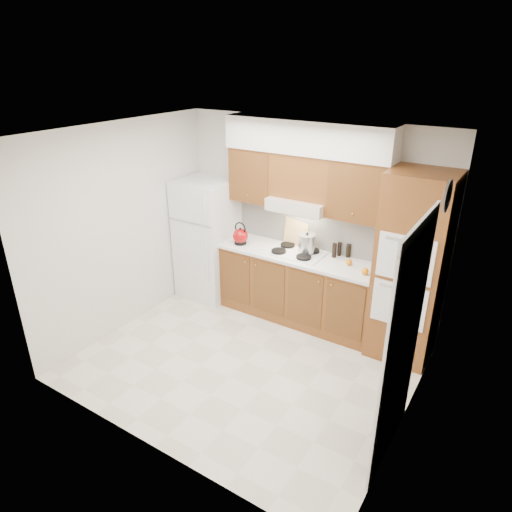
{
  "coord_description": "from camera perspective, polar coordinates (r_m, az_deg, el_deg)",
  "views": [
    {
      "loc": [
        2.44,
        -3.62,
        3.29
      ],
      "look_at": [
        -0.15,
        0.45,
        1.15
      ],
      "focal_mm": 32.0,
      "sensor_mm": 36.0,
      "label": 1
    }
  ],
  "objects": [
    {
      "name": "orange_near",
      "position": [
        5.44,
        13.46,
        -1.87
      ],
      "size": [
        0.1,
        0.1,
        0.08
      ],
      "primitive_type": "sphere",
      "rotation": [
        0.0,
        0.0,
        -0.23
      ],
      "color": "orange",
      "rests_on": "countertop"
    },
    {
      "name": "soffit",
      "position": [
        5.57,
        6.5,
        14.59
      ],
      "size": [
        2.13,
        0.36,
        0.4
      ],
      "primitive_type": "cube",
      "color": "silver",
      "rests_on": "wall_back"
    },
    {
      "name": "countertop",
      "position": [
        5.88,
        5.28,
        0.06
      ],
      "size": [
        2.13,
        0.62,
        0.04
      ],
      "primitive_type": "cube",
      "color": "white",
      "rests_on": "base_cabinets"
    },
    {
      "name": "condiment_b",
      "position": [
        5.81,
        9.77,
        0.7
      ],
      "size": [
        0.07,
        0.07,
        0.18
      ],
      "primitive_type": "cylinder",
      "rotation": [
        0.0,
        0.0,
        0.38
      ],
      "color": "black",
      "rests_on": "countertop"
    },
    {
      "name": "wall_left",
      "position": [
        5.92,
        -16.09,
        3.32
      ],
      "size": [
        0.02,
        3.0,
        2.6
      ],
      "primitive_type": "cube",
      "color": "silver",
      "rests_on": "floor"
    },
    {
      "name": "wall_back",
      "position": [
        6.01,
        6.57,
        4.44
      ],
      "size": [
        3.6,
        0.02,
        2.6
      ],
      "primitive_type": "cube",
      "color": "silver",
      "rests_on": "floor"
    },
    {
      "name": "cooktop",
      "position": [
        5.91,
        4.95,
        0.46
      ],
      "size": [
        0.74,
        0.5,
        0.01
      ],
      "primitive_type": "cube",
      "color": "white",
      "rests_on": "countertop"
    },
    {
      "name": "upper_cab_left",
      "position": [
        6.05,
        -0.06,
        10.16
      ],
      "size": [
        0.63,
        0.33,
        0.7
      ],
      "primitive_type": "cube",
      "color": "brown",
      "rests_on": "wall_back"
    },
    {
      "name": "doorway",
      "position": [
        4.02,
        17.78,
        -11.29
      ],
      "size": [
        0.02,
        0.9,
        2.1
      ],
      "primitive_type": "cube",
      "color": "black",
      "rests_on": "floor"
    },
    {
      "name": "range_hood",
      "position": [
        5.74,
        5.47,
        6.45
      ],
      "size": [
        0.75,
        0.45,
        0.15
      ],
      "primitive_type": "cube",
      "color": "silver",
      "rests_on": "wall_back"
    },
    {
      "name": "upper_cab_over_hood",
      "position": [
        5.7,
        5.89,
        9.95
      ],
      "size": [
        0.75,
        0.33,
        0.55
      ],
      "primitive_type": "cube",
      "color": "brown",
      "rests_on": "range_hood"
    },
    {
      "name": "backsplash",
      "position": [
        6.01,
        6.69,
        3.64
      ],
      "size": [
        2.11,
        0.03,
        0.56
      ],
      "primitive_type": "cube",
      "color": "white",
      "rests_on": "countertop"
    },
    {
      "name": "wall_right",
      "position": [
        4.18,
        19.7,
        -6.05
      ],
      "size": [
        0.02,
        3.0,
        2.6
      ],
      "primitive_type": "cube",
      "color": "silver",
      "rests_on": "floor"
    },
    {
      "name": "ceiling",
      "position": [
        4.42,
        -1.59,
        14.94
      ],
      "size": [
        3.6,
        3.6,
        0.0
      ],
      "primitive_type": "plane",
      "color": "white",
      "rests_on": "wall_back"
    },
    {
      "name": "floor",
      "position": [
        5.47,
        -1.28,
        -13.08
      ],
      "size": [
        3.6,
        3.6,
        0.0
      ],
      "primitive_type": "plane",
      "color": "beige",
      "rests_on": "ground"
    },
    {
      "name": "stock_pot",
      "position": [
        5.85,
        6.37,
        1.59
      ],
      "size": [
        0.22,
        0.22,
        0.22
      ],
      "primitive_type": "cylinder",
      "rotation": [
        0.0,
        0.0,
        -0.04
      ],
      "color": "#ACADB1",
      "rests_on": "cooktop"
    },
    {
      "name": "base_cabinets",
      "position": [
        6.09,
        5.16,
        -3.95
      ],
      "size": [
        2.11,
        0.6,
        0.9
      ],
      "primitive_type": "cube",
      "color": "brown",
      "rests_on": "floor"
    },
    {
      "name": "wall_clock",
      "position": [
        4.37,
        22.82,
        6.94
      ],
      "size": [
        0.02,
        0.3,
        0.3
      ],
      "primitive_type": "cylinder",
      "rotation": [
        0.0,
        1.57,
        0.0
      ],
      "color": "#3F3833",
      "rests_on": "wall_right"
    },
    {
      "name": "fridge",
      "position": [
        6.58,
        -6.05,
        2.14
      ],
      "size": [
        0.75,
        0.72,
        1.72
      ],
      "primitive_type": "cube",
      "color": "white",
      "rests_on": "floor"
    },
    {
      "name": "upper_cab_right",
      "position": [
        5.44,
        12.88,
        7.98
      ],
      "size": [
        0.73,
        0.33,
        0.7
      ],
      "primitive_type": "cube",
      "color": "brown",
      "rests_on": "wall_back"
    },
    {
      "name": "condiment_c",
      "position": [
        5.85,
        11.47,
        0.66
      ],
      "size": [
        0.08,
        0.08,
        0.17
      ],
      "primitive_type": "cylinder",
      "rotation": [
        0.0,
        0.0,
        0.43
      ],
      "color": "black",
      "rests_on": "countertop"
    },
    {
      "name": "condiment_a",
      "position": [
        5.87,
        10.37,
        0.87
      ],
      "size": [
        0.06,
        0.06,
        0.18
      ],
      "primitive_type": "cylinder",
      "rotation": [
        0.0,
        0.0,
        -0.12
      ],
      "color": "black",
      "rests_on": "countertop"
    },
    {
      "name": "kettle",
      "position": [
        6.12,
        -1.97,
        2.49
      ],
      "size": [
        0.26,
        0.26,
        0.21
      ],
      "primitive_type": "sphere",
      "rotation": [
        0.0,
        0.0,
        0.34
      ],
      "color": "#960A0B",
      "rests_on": "countertop"
    },
    {
      "name": "oven_cabinet",
      "position": [
        5.36,
        18.79,
        -1.52
      ],
      "size": [
        0.7,
        0.65,
        2.2
      ],
      "primitive_type": "cube",
      "color": "brown",
      "rests_on": "floor"
    },
    {
      "name": "orange_far",
      "position": [
        5.64,
        11.52,
        -0.76
      ],
      "size": [
        0.1,
        0.1,
        0.08
      ],
      "primitive_type": "sphere",
      "rotation": [
        0.0,
        0.0,
        0.35
      ],
      "color": "#F69D0C",
      "rests_on": "countertop"
    },
    {
      "name": "cutting_board",
      "position": [
        6.08,
        5.04,
        3.15
      ],
      "size": [
        0.34,
        0.12,
        0.44
      ],
      "primitive_type": "cube",
      "rotation": [
        -0.21,
        0.0,
        0.03
      ],
      "color": "tan",
      "rests_on": "countertop"
    }
  ]
}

